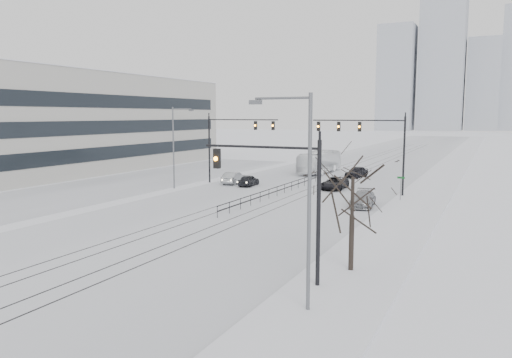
% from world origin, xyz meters
% --- Properties ---
extents(ground, '(500.00, 500.00, 0.00)m').
position_xyz_m(ground, '(0.00, 0.00, 0.00)').
color(ground, white).
rests_on(ground, ground).
extents(road, '(22.00, 260.00, 0.02)m').
position_xyz_m(road, '(0.00, 60.00, 0.01)').
color(road, silver).
rests_on(road, ground).
extents(sidewalk_east, '(5.00, 260.00, 0.16)m').
position_xyz_m(sidewalk_east, '(13.50, 60.00, 0.08)').
color(sidewalk_east, silver).
rests_on(sidewalk_east, ground).
extents(curb, '(0.10, 260.00, 0.12)m').
position_xyz_m(curb, '(11.05, 60.00, 0.06)').
color(curb, gray).
rests_on(curb, ground).
extents(parking_strip, '(14.00, 60.00, 0.03)m').
position_xyz_m(parking_strip, '(-20.00, 35.00, 0.01)').
color(parking_strip, silver).
rests_on(parking_strip, ground).
extents(tram_rails, '(5.30, 180.00, 0.01)m').
position_xyz_m(tram_rails, '(-0.00, 40.00, 0.02)').
color(tram_rails, black).
rests_on(tram_rails, ground).
extents(office_building, '(20.20, 62.20, 14.11)m').
position_xyz_m(office_building, '(-37.97, 35.00, 7.06)').
color(office_building, '#B1AFA7').
rests_on(office_building, ground).
extents(skyline, '(96.00, 48.00, 72.00)m').
position_xyz_m(skyline, '(5.02, 273.63, 30.65)').
color(skyline, '#9CA1AB').
rests_on(skyline, ground).
extents(traffic_mast_near, '(6.10, 0.37, 7.00)m').
position_xyz_m(traffic_mast_near, '(10.79, 6.00, 4.56)').
color(traffic_mast_near, black).
rests_on(traffic_mast_near, ground).
extents(traffic_mast_ne, '(9.60, 0.37, 8.00)m').
position_xyz_m(traffic_mast_ne, '(8.15, 34.99, 5.76)').
color(traffic_mast_ne, black).
rests_on(traffic_mast_ne, ground).
extents(traffic_mast_nw, '(9.10, 0.37, 8.00)m').
position_xyz_m(traffic_mast_nw, '(-8.52, 36.00, 5.57)').
color(traffic_mast_nw, black).
rests_on(traffic_mast_nw, ground).
extents(street_light_east, '(2.73, 0.25, 9.00)m').
position_xyz_m(street_light_east, '(12.70, 3.00, 5.21)').
color(street_light_east, '#595B60').
rests_on(street_light_east, ground).
extents(street_light_west, '(2.73, 0.25, 9.00)m').
position_xyz_m(street_light_west, '(-12.20, 30.00, 5.21)').
color(street_light_west, '#595B60').
rests_on(street_light_west, ground).
extents(bare_tree, '(4.40, 4.40, 6.10)m').
position_xyz_m(bare_tree, '(13.20, 9.00, 4.49)').
color(bare_tree, black).
rests_on(bare_tree, ground).
extents(median_fence, '(0.06, 24.00, 1.00)m').
position_xyz_m(median_fence, '(0.00, 30.00, 0.53)').
color(median_fence, black).
rests_on(median_fence, ground).
extents(street_sign, '(0.70, 0.06, 2.40)m').
position_xyz_m(street_sign, '(11.80, 32.00, 1.61)').
color(street_sign, '#595B60').
rests_on(street_sign, ground).
extents(sedan_sb_inner, '(1.88, 3.92, 1.29)m').
position_xyz_m(sedan_sb_inner, '(-5.83, 35.27, 0.65)').
color(sedan_sb_inner, black).
rests_on(sedan_sb_inner, ground).
extents(sedan_sb_outer, '(1.88, 4.43, 1.42)m').
position_xyz_m(sedan_sb_outer, '(-8.26, 36.15, 0.71)').
color(sedan_sb_outer, '#999DA0').
rests_on(sedan_sb_outer, ground).
extents(sedan_nb_front, '(2.31, 4.85, 1.34)m').
position_xyz_m(sedan_nb_front, '(3.89, 37.08, 0.67)').
color(sedan_nb_front, black).
rests_on(sedan_nb_front, ground).
extents(sedan_nb_right, '(2.46, 4.98, 1.39)m').
position_xyz_m(sedan_nb_right, '(9.23, 27.95, 0.70)').
color(sedan_nb_right, gray).
rests_on(sedan_nb_right, ground).
extents(sedan_nb_far, '(2.56, 4.53, 1.45)m').
position_xyz_m(sedan_nb_far, '(3.38, 48.51, 0.73)').
color(sedan_nb_far, black).
rests_on(sedan_nb_far, ground).
extents(box_truck, '(2.99, 11.13, 3.08)m').
position_xyz_m(box_truck, '(-2.62, 51.24, 1.54)').
color(box_truck, white).
rests_on(box_truck, ground).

